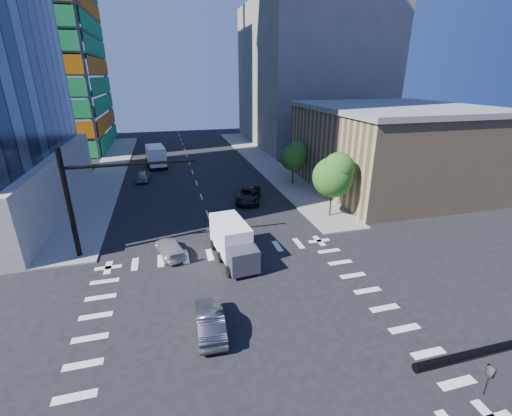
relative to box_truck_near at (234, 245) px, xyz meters
name	(u,v)px	position (x,y,z in m)	size (l,w,h in m)	color
ground	(246,322)	(-0.82, -7.58, -1.35)	(160.00, 160.00, 0.00)	black
road_markings	(246,322)	(-0.82, -7.58, -1.35)	(20.00, 20.00, 0.01)	silver
sidewalk_ne	(262,161)	(11.68, 32.42, -1.28)	(5.00, 60.00, 0.15)	gray
sidewalk_nw	(110,171)	(-13.32, 32.42, -1.28)	(5.00, 60.00, 0.15)	gray
construction_building	(15,12)	(-28.24, 54.35, 23.26)	(25.16, 34.50, 70.60)	slate
commercial_building	(392,147)	(24.18, 14.42, 3.96)	(20.50, 22.50, 10.60)	#997F58
bg_building_ne	(309,76)	(26.18, 47.42, 12.65)	(24.00, 30.00, 28.00)	slate
signal_mast_nw	(88,193)	(-10.82, 3.92, 4.14)	(10.20, 0.40, 9.00)	black
tree_south	(334,174)	(11.81, 6.32, 3.33)	(4.16, 4.16, 6.82)	#382316
tree_north	(295,156)	(12.11, 18.32, 2.63)	(3.54, 3.52, 5.78)	#382316
car_nb_far	(249,195)	(4.51, 13.36, -0.56)	(2.65, 5.74, 1.59)	black
car_sb_near	(170,248)	(-4.99, 2.29, -0.71)	(1.81, 4.44, 1.29)	beige
car_sb_mid	(143,176)	(-7.99, 25.39, -0.63)	(1.70, 4.23, 1.44)	gray
car_sb_cross	(210,320)	(-3.01, -7.73, -0.61)	(1.56, 4.48, 1.48)	#434247
box_truck_near	(234,245)	(0.00, 0.00, 0.00)	(3.09, 6.06, 3.06)	black
box_truck_far	(155,157)	(-6.28, 33.76, 0.19)	(3.63, 6.95, 3.49)	black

